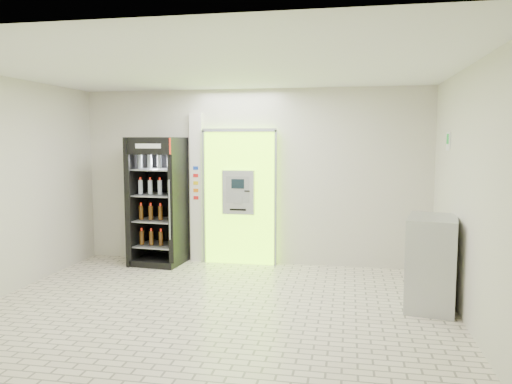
# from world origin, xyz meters

# --- Properties ---
(ground) EXTENTS (6.00, 6.00, 0.00)m
(ground) POSITION_xyz_m (0.00, 0.00, 0.00)
(ground) COLOR beige
(ground) RESTS_ON ground
(room_shell) EXTENTS (6.00, 6.00, 6.00)m
(room_shell) POSITION_xyz_m (0.00, 0.00, 1.84)
(room_shell) COLOR beige
(room_shell) RESTS_ON ground
(atm_assembly) EXTENTS (1.30, 0.24, 2.33)m
(atm_assembly) POSITION_xyz_m (-0.20, 2.41, 1.17)
(atm_assembly) COLOR #92F314
(atm_assembly) RESTS_ON ground
(pillar) EXTENTS (0.22, 0.11, 2.60)m
(pillar) POSITION_xyz_m (-0.98, 2.45, 1.30)
(pillar) COLOR silver
(pillar) RESTS_ON ground
(beverage_cooler) EXTENTS (0.88, 0.81, 2.18)m
(beverage_cooler) POSITION_xyz_m (-1.58, 2.14, 1.05)
(beverage_cooler) COLOR black
(beverage_cooler) RESTS_ON ground
(steel_cabinet) EXTENTS (0.75, 0.98, 1.17)m
(steel_cabinet) POSITION_xyz_m (2.70, 0.61, 0.59)
(steel_cabinet) COLOR #A9ABB1
(steel_cabinet) RESTS_ON ground
(exit_sign) EXTENTS (0.02, 0.22, 0.26)m
(exit_sign) POSITION_xyz_m (2.99, 1.40, 2.12)
(exit_sign) COLOR white
(exit_sign) RESTS_ON room_shell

